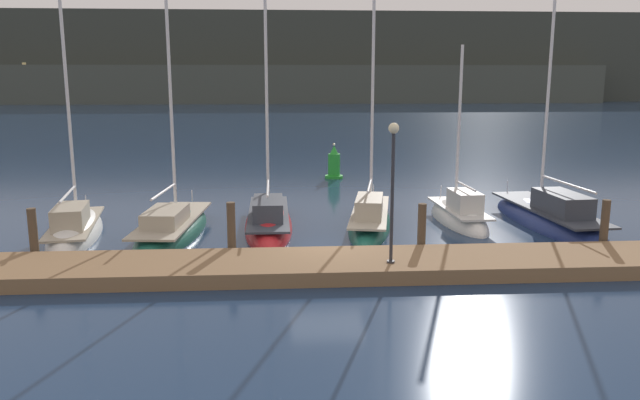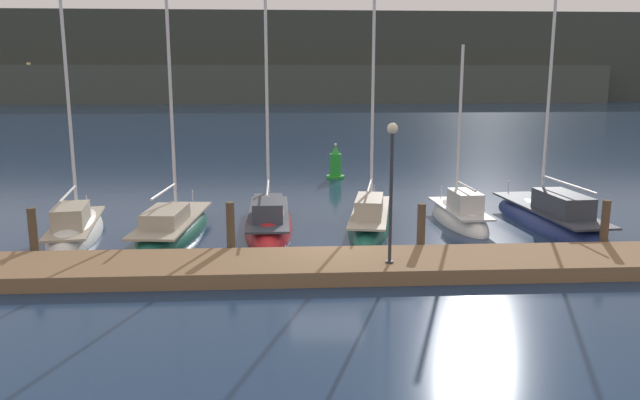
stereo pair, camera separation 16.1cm
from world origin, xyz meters
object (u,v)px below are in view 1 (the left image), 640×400
object	(u,v)px
sailboat_berth_5	(459,219)
sailboat_berth_6	(548,222)
sailboat_berth_2	(172,232)
sailboat_berth_4	(370,222)
dock_lamppost	(393,171)
channel_buoy	(334,165)
sailboat_berth_1	(75,233)
sailboat_berth_3	(269,225)

from	to	relation	value
sailboat_berth_5	sailboat_berth_6	distance (m)	3.55
sailboat_berth_2	sailboat_berth_6	distance (m)	14.99
sailboat_berth_4	sailboat_berth_2	bearing A→B (deg)	-173.65
dock_lamppost	sailboat_berth_6	bearing A→B (deg)	38.78
channel_buoy	dock_lamppost	bearing A→B (deg)	-89.74
sailboat_berth_1	sailboat_berth_5	bearing A→B (deg)	4.64
sailboat_berth_5	dock_lamppost	bearing A→B (deg)	-120.82
sailboat_berth_1	sailboat_berth_6	bearing A→B (deg)	1.34
sailboat_berth_1	sailboat_berth_5	size ratio (longest dim) A/B	1.24
sailboat_berth_2	sailboat_berth_4	bearing A→B (deg)	6.35
sailboat_berth_2	sailboat_berth_6	bearing A→B (deg)	1.74
sailboat_berth_1	sailboat_berth_3	bearing A→B (deg)	6.19
sailboat_berth_2	channel_buoy	xyz separation A→B (m)	(7.34, 12.74, 0.68)
sailboat_berth_6	dock_lamppost	world-z (taller)	sailboat_berth_6
channel_buoy	dock_lamppost	xyz separation A→B (m)	(0.08, -18.36, 2.46)
sailboat_berth_3	sailboat_berth_6	bearing A→B (deg)	-1.81
sailboat_berth_4	sailboat_berth_1	bearing A→B (deg)	-175.78
sailboat_berth_4	channel_buoy	distance (m)	11.90
sailboat_berth_3	sailboat_berth_6	size ratio (longest dim) A/B	1.18
sailboat_berth_1	sailboat_berth_5	xyz separation A→B (m)	(15.16, 1.23, 0.01)
sailboat_berth_4	sailboat_berth_6	distance (m)	7.25
sailboat_berth_3	sailboat_berth_5	size ratio (longest dim) A/B	1.58
sailboat_berth_2	channel_buoy	size ratio (longest dim) A/B	4.95
sailboat_berth_1	sailboat_berth_2	world-z (taller)	sailboat_berth_2
sailboat_berth_5	channel_buoy	bearing A→B (deg)	109.98
sailboat_berth_6	dock_lamppost	bearing A→B (deg)	-141.22
sailboat_berth_1	sailboat_berth_5	world-z (taller)	sailboat_berth_1
sailboat_berth_5	sailboat_berth_6	xyz separation A→B (m)	(3.46, -0.79, 0.01)
sailboat_berth_1	channel_buoy	bearing A→B (deg)	49.21
sailboat_berth_5	dock_lamppost	distance (m)	8.58
sailboat_berth_3	sailboat_berth_6	xyz separation A→B (m)	(11.32, -0.36, 0.01)
sailboat_berth_2	sailboat_berth_4	size ratio (longest dim) A/B	0.95
channel_buoy	sailboat_berth_2	bearing A→B (deg)	-119.95
sailboat_berth_2	sailboat_berth_3	distance (m)	3.75
sailboat_berth_3	dock_lamppost	xyz separation A→B (m)	(3.76, -6.43, 3.11)
sailboat_berth_1	sailboat_berth_2	distance (m)	3.64
sailboat_berth_1	channel_buoy	distance (m)	16.82
sailboat_berth_4	dock_lamppost	distance (m)	7.17
sailboat_berth_3	dock_lamppost	world-z (taller)	sailboat_berth_3
channel_buoy	dock_lamppost	world-z (taller)	dock_lamppost
sailboat_berth_4	dock_lamppost	xyz separation A→B (m)	(-0.32, -6.48, 3.07)
sailboat_berth_4	sailboat_berth_6	size ratio (longest dim) A/B	1.02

